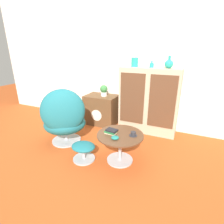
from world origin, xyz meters
TOP-DOWN VIEW (x-y plane):
  - ground_plane at (0.00, 0.00)m, footprint 12.00×12.00m
  - wall_back at (0.00, 1.38)m, footprint 6.40×0.06m
  - sideboard at (0.54, 1.16)m, footprint 1.05×0.38m
  - tv_console at (-0.41, 1.12)m, footprint 0.64×0.46m
  - egg_chair at (-0.59, 0.14)m, footprint 0.92×0.90m
  - ottoman at (-0.06, -0.14)m, footprint 0.34×0.32m
  - coffee_table at (0.43, 0.05)m, footprint 0.64×0.64m
  - vase_leftmost at (0.24, 1.16)m, footprint 0.12×0.12m
  - vase_inner_left at (0.55, 1.16)m, footprint 0.07×0.07m
  - vase_inner_right at (0.83, 1.16)m, footprint 0.14×0.14m
  - potted_plant at (-0.36, 1.12)m, footprint 0.15×0.15m
  - teacup at (0.60, 0.08)m, footprint 0.11×0.11m
  - book_stack at (0.30, 0.02)m, footprint 0.17×0.13m
  - bowl at (0.41, -0.10)m, footprint 0.10×0.10m

SIDE VIEW (x-z plane):
  - ground_plane at x=0.00m, z-range 0.00..0.00m
  - ottoman at x=-0.06m, z-range 0.04..0.30m
  - coffee_table at x=0.43m, z-range 0.09..0.50m
  - tv_console at x=-0.41m, z-range 0.00..0.60m
  - bowl at x=0.41m, z-range 0.42..0.45m
  - teacup at x=0.60m, z-range 0.41..0.47m
  - book_stack at x=0.30m, z-range 0.42..0.47m
  - egg_chair at x=-0.59m, z-range -0.03..0.93m
  - sideboard at x=0.54m, z-range 0.00..1.20m
  - potted_plant at x=-0.36m, z-range 0.61..0.83m
  - vase_inner_left at x=0.55m, z-range 1.18..1.30m
  - vase_inner_right at x=0.83m, z-range 1.17..1.37m
  - vase_leftmost at x=0.24m, z-range 1.19..1.36m
  - wall_back at x=0.00m, z-range 0.00..2.60m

